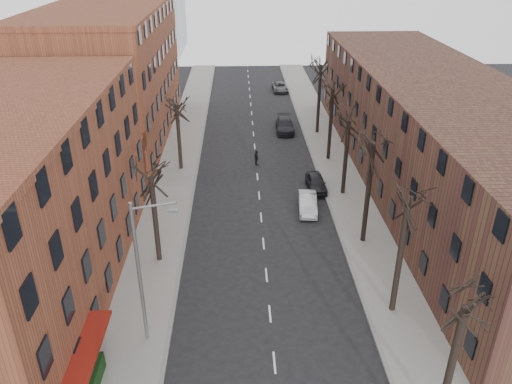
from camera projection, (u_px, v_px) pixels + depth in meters
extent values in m
cube|color=gray|center=(178.00, 165.00, 51.03)|extent=(4.00, 90.00, 0.15)
cube|color=gray|center=(333.00, 163.00, 51.55)|extent=(4.00, 90.00, 0.15)
cube|color=brown|center=(5.00, 210.00, 30.27)|extent=(12.00, 26.00, 12.00)
cube|color=brown|center=(110.00, 77.00, 55.67)|extent=(12.00, 28.00, 14.00)
cube|color=#4F3424|center=(435.00, 133.00, 45.13)|extent=(12.00, 50.00, 10.00)
cylinder|color=slate|center=(140.00, 276.00, 26.77)|extent=(0.20, 0.20, 9.00)
cylinder|color=slate|center=(153.00, 206.00, 24.87)|extent=(2.39, 0.12, 0.46)
cube|color=slate|center=(173.00, 211.00, 25.03)|extent=(0.50, 0.22, 0.14)
imported|color=#AAACB2|center=(308.00, 203.00, 42.25)|extent=(1.81, 4.32, 1.39)
imported|color=black|center=(316.00, 183.00, 45.85)|extent=(1.74, 4.14, 1.40)
imported|color=black|center=(285.00, 125.00, 59.87)|extent=(2.20, 5.20, 1.50)
imported|color=#505257|center=(280.00, 87.00, 75.87)|extent=(2.37, 4.72, 1.28)
imported|color=black|center=(256.00, 158.00, 50.77)|extent=(0.68, 1.03, 1.63)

